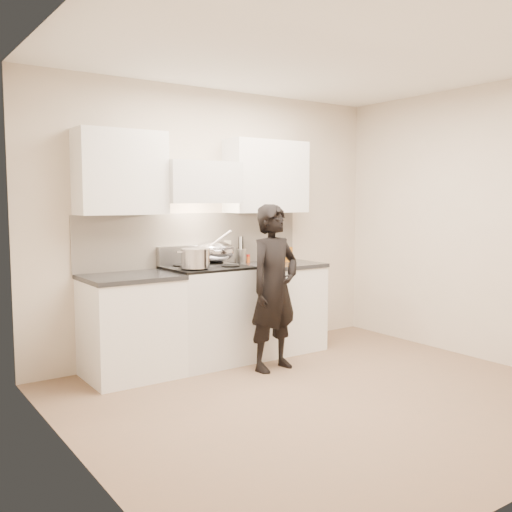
% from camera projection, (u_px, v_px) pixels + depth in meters
% --- Properties ---
extents(ground_plane, '(4.00, 4.00, 0.00)m').
position_uv_depth(ground_plane, '(328.00, 397.00, 4.59)').
color(ground_plane, '#7F6148').
extents(room_shell, '(4.04, 3.54, 2.70)m').
position_uv_depth(room_shell, '(295.00, 198.00, 4.70)').
color(room_shell, beige).
rests_on(room_shell, ground).
extents(stove, '(0.76, 0.65, 0.96)m').
position_uv_depth(stove, '(207.00, 314.00, 5.53)').
color(stove, silver).
rests_on(stove, ground).
extents(counter_right, '(0.92, 0.67, 0.92)m').
position_uv_depth(counter_right, '(275.00, 307.00, 6.01)').
color(counter_right, white).
rests_on(counter_right, ground).
extents(counter_left, '(0.82, 0.67, 0.92)m').
position_uv_depth(counter_left, '(131.00, 326.00, 5.09)').
color(counter_left, white).
rests_on(counter_left, ground).
extents(wok, '(0.42, 0.50, 0.34)m').
position_uv_depth(wok, '(214.00, 251.00, 5.69)').
color(wok, silver).
rests_on(wok, stove).
extents(stock_pot, '(0.38, 0.28, 0.18)m').
position_uv_depth(stock_pot, '(195.00, 258.00, 5.25)').
color(stock_pot, silver).
rests_on(stock_pot, stove).
extents(utensil_crock, '(0.10, 0.10, 0.28)m').
position_uv_depth(utensil_crock, '(241.00, 255.00, 6.00)').
color(utensil_crock, '#A8A8A8').
rests_on(utensil_crock, counter_right).
extents(spice_jar, '(0.04, 0.04, 0.09)m').
position_uv_depth(spice_jar, '(248.00, 258.00, 6.04)').
color(spice_jar, '#C05119').
rests_on(spice_jar, counter_right).
extents(oil_glass, '(0.09, 0.09, 0.16)m').
position_uv_depth(oil_glass, '(288.00, 254.00, 6.14)').
color(oil_glass, '#AD6012').
rests_on(oil_glass, counter_right).
extents(person, '(0.61, 0.45, 1.54)m').
position_uv_depth(person, '(274.00, 288.00, 5.28)').
color(person, black).
rests_on(person, ground).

